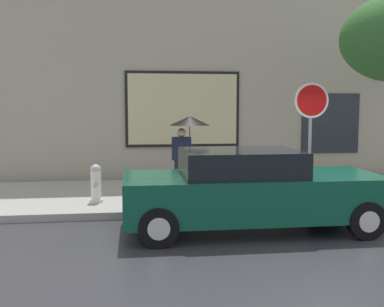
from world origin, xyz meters
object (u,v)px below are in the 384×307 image
(fire_hydrant, at_px, (96,184))
(pedestrian_with_umbrella, at_px, (187,132))
(stop_sign, at_px, (311,118))
(parked_car, at_px, (250,190))

(fire_hydrant, xyz_separation_m, pedestrian_with_umbrella, (2.09, 0.97, 1.05))
(fire_hydrant, relative_size, stop_sign, 0.32)
(pedestrian_with_umbrella, xyz_separation_m, stop_sign, (2.53, -1.39, 0.35))
(parked_car, xyz_separation_m, pedestrian_with_umbrella, (-0.77, 3.02, 0.89))
(fire_hydrant, bearing_deg, pedestrian_with_umbrella, 24.90)
(parked_car, bearing_deg, pedestrian_with_umbrella, 104.30)
(pedestrian_with_umbrella, relative_size, stop_sign, 0.71)
(fire_hydrant, xyz_separation_m, stop_sign, (4.62, -0.42, 1.41))
(fire_hydrant, relative_size, pedestrian_with_umbrella, 0.45)
(parked_car, relative_size, stop_sign, 1.77)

